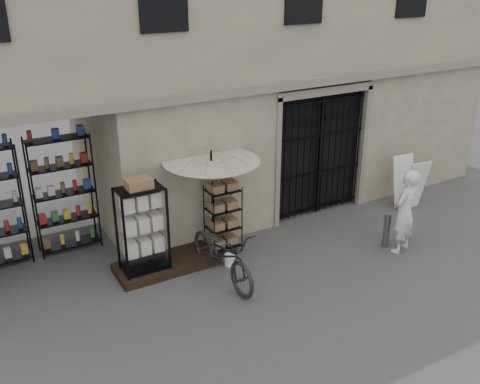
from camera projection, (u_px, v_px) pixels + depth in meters
ground at (311, 271)px, 10.49m from camera, size 80.00×80.00×0.00m
main_building at (213, 16)px, 11.93m from camera, size 14.00×4.00×9.00m
shop_recess at (33, 198)px, 10.08m from camera, size 3.00×1.70×3.00m
shop_shelving at (28, 201)px, 10.56m from camera, size 2.70×0.50×2.50m
iron_gate at (316, 152)px, 12.53m from camera, size 2.50×0.21×3.00m
step_platform at (166, 264)px, 10.60m from camera, size 2.00×0.90×0.15m
display_cabinet at (143, 233)px, 10.03m from camera, size 0.85×0.55×1.81m
wire_rack at (223, 220)px, 10.99m from camera, size 0.68×0.51×1.47m
market_umbrella at (211, 165)px, 10.41m from camera, size 1.84×1.87×2.71m
white_bucket at (230, 260)px, 10.69m from camera, size 0.28×0.28×0.23m
bicycle at (223, 279)px, 10.24m from camera, size 0.80×1.15×2.11m
steel_bollard at (386, 230)px, 11.29m from camera, size 0.17×0.17×0.76m
shopkeeper at (399, 250)px, 11.28m from camera, size 1.19×1.92×0.43m
easel_sign at (409, 183)px, 13.01m from camera, size 0.66×0.74×1.27m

